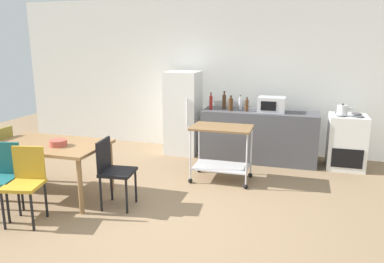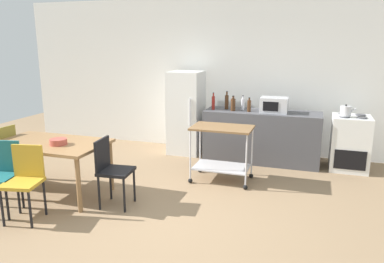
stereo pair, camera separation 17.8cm
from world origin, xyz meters
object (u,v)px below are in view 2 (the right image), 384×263
stove_oven (350,143)px  chair_black (111,167)px  dining_table (51,148)px  bottle_wine (249,106)px  bottle_soda (227,102)px  bottle_sparkling_water (233,104)px  fruit_bowl (58,142)px  kitchen_cart (222,145)px  microwave (274,105)px  refrigerator (186,113)px  kettle (346,111)px  chair_teal (2,172)px  bottle_soy_sauce (213,103)px  chair_olive (1,151)px  bottle_olive_oil (243,104)px  chair_mustard (24,178)px

stove_oven → chair_black: bearing=-140.4°
dining_table → bottle_wine: 3.30m
bottle_soda → bottle_sparkling_water: 0.21m
fruit_bowl → bottle_sparkling_water: bearing=52.3°
kitchen_cart → microwave: microwave is taller
bottle_soda → refrigerator: bearing=177.1°
bottle_soda → kettle: bottle_soda is taller
chair_teal → chair_black: bearing=12.3°
refrigerator → microwave: bearing=-4.3°
microwave → bottle_soy_sauce: bearing=-176.8°
chair_black → refrigerator: refrigerator is taller
chair_olive → stove_oven: bearing=119.5°
dining_table → microwave: bearing=40.9°
bottle_soy_sauce → kitchen_cart: bearing=-68.2°
refrigerator → bottle_wine: size_ratio=6.27×
chair_olive → bottle_olive_oil: bearing=131.5°
fruit_bowl → refrigerator: bearing=70.6°
refrigerator → microwave: (1.64, -0.12, 0.25)m
refrigerator → bottle_soy_sauce: bearing=-17.5°
bottle_olive_oil → bottle_sparkling_water: bearing=-134.4°
chair_olive → dining_table: bearing=90.4°
bottle_soda → fruit_bowl: bearing=-123.9°
chair_olive → bottle_soy_sauce: (2.62, 2.26, 0.51)m
stove_oven → refrigerator: bearing=178.4°
bottle_wine → stove_oven: bearing=3.3°
refrigerator → bottle_soda: size_ratio=4.83×
chair_olive → bottle_sparkling_water: size_ratio=3.36×
chair_teal → bottle_olive_oil: (2.40, 3.12, 0.49)m
bottle_sparkling_water → bottle_wine: bottle_sparkling_water is taller
stove_oven → refrigerator: 2.92m
bottle_wine → fruit_bowl: 3.21m
chair_teal → bottle_sparkling_water: 3.76m
bottle_soda → chair_mustard: bearing=-118.1°
bottle_wine → bottle_soy_sauce: bearing=-179.6°
microwave → kettle: size_ratio=1.92×
kitchen_cart → bottle_wine: size_ratio=3.68×
dining_table → bottle_soy_sauce: bearing=54.1°
kettle → bottle_soda: bearing=176.0°
chair_olive → kettle: 5.35m
bottle_soy_sauce → microwave: (1.06, 0.06, 0.00)m
fruit_bowl → dining_table: bearing=159.4°
dining_table → chair_olive: bearing=176.4°
chair_olive → kitchen_cart: size_ratio=0.98×
bottle_olive_oil → bottle_wine: size_ratio=1.03×
bottle_wine → chair_olive: bearing=-145.3°
refrigerator → bottle_wine: refrigerator is taller
kitchen_cart → chair_mustard: bearing=-134.5°
kitchen_cart → bottle_soy_sauce: 1.25m
dining_table → kitchen_cart: bearing=30.3°
chair_olive → bottle_wine: 4.00m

